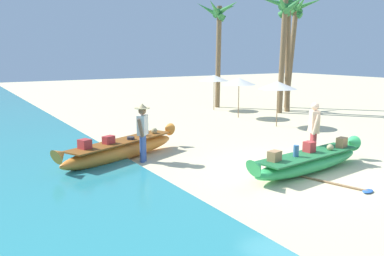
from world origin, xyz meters
TOP-DOWN VIEW (x-y plane):
  - ground_plane at (0.00, 0.00)m, footprint 80.00×80.00m
  - boat_green_foreground at (0.18, -0.11)m, footprint 4.45×1.28m
  - boat_orange_midground at (-3.57, 3.56)m, footprint 4.45×2.41m
  - person_vendor_hatted at (-3.12, 3.07)m, footprint 0.52×0.53m
  - person_tourist_customer at (1.05, 0.57)m, footprint 0.46×0.58m
  - parasol_row_0 at (4.11, 5.36)m, footprint 1.60×1.60m
  - parasol_row_1 at (4.21, 8.13)m, footprint 1.60×1.60m
  - parasol_row_2 at (4.70, 10.95)m, footprint 1.60×1.60m
  - palm_tree_tall_inland at (7.48, 8.44)m, footprint 2.45×2.70m
  - palm_tree_leaning_seaward at (7.08, 8.25)m, footprint 2.54×2.49m
  - palm_tree_mid_cluster at (5.56, 11.81)m, footprint 2.56×2.82m
  - palm_tree_far_behind at (9.26, 9.62)m, footprint 2.72×2.69m
  - paddle at (-0.07, -1.39)m, footprint 0.69×1.81m

SIDE VIEW (x-z plane):
  - ground_plane at x=0.00m, z-range 0.00..0.00m
  - paddle at x=-0.07m, z-range 0.00..0.06m
  - boat_green_foreground at x=0.18m, z-range -0.11..0.67m
  - boat_orange_midground at x=-3.57m, z-range -0.10..0.75m
  - person_tourist_customer at x=1.05m, z-range 0.11..1.82m
  - person_vendor_hatted at x=-3.12m, z-range 0.13..1.81m
  - parasol_row_0 at x=4.11m, z-range 0.79..2.70m
  - parasol_row_1 at x=4.21m, z-range 0.79..2.70m
  - parasol_row_2 at x=4.70m, z-range 0.79..2.70m
  - palm_tree_mid_cluster at x=5.56m, z-range 1.72..7.68m
  - palm_tree_leaning_seaward at x=7.08m, z-range 1.72..7.77m
  - palm_tree_far_behind at x=9.26m, z-range 1.88..8.07m
  - palm_tree_tall_inland at x=7.48m, z-range 1.91..8.73m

